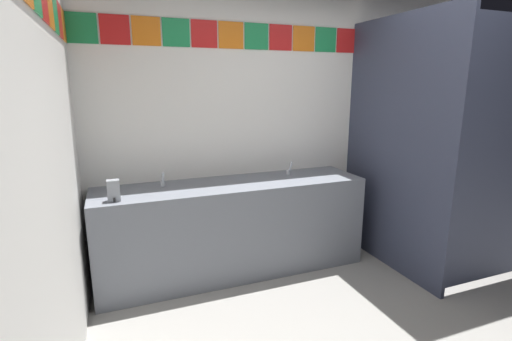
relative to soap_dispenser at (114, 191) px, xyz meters
name	(u,v)px	position (x,y,z in m)	size (l,w,h in m)	color
wall_back	(289,107)	(1.67, 0.51, 0.54)	(3.85, 0.09, 2.90)	white
wall_side	(22,146)	(-0.29, -1.28, 0.54)	(0.09, 3.50, 2.90)	white
vanity_counter	(234,227)	(0.98, 0.18, -0.49)	(2.36, 0.59, 0.83)	slate
faucet_left	(163,181)	(0.39, 0.27, -0.03)	(0.04, 0.10, 0.14)	silver
faucet_right	(289,170)	(1.57, 0.27, -0.03)	(0.04, 0.10, 0.14)	silver
soap_dispenser	(114,191)	(0.00, 0.00, 0.00)	(0.09, 0.09, 0.16)	gray
stall_divider	(431,150)	(2.55, -0.46, 0.22)	(0.92, 1.36, 2.26)	#33384C
toilet	(417,215)	(3.02, 0.08, -0.60)	(0.39, 0.49, 0.74)	white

